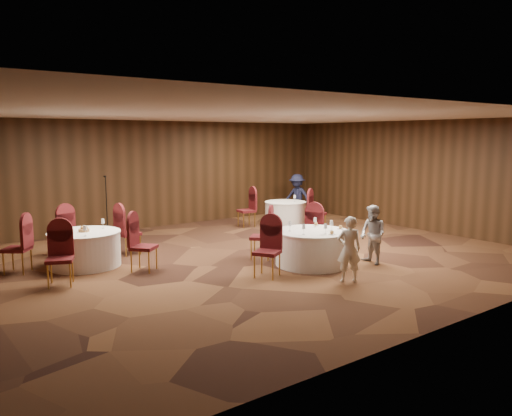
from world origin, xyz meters
TOP-DOWN VIEW (x-y plane):
  - ground at (0.00, 0.00)m, footprint 12.00×12.00m
  - room_shell at (0.00, 0.00)m, footprint 12.00×12.00m
  - table_main at (0.63, -1.24)m, footprint 1.58×1.58m
  - table_left at (-3.32, 1.52)m, footprint 1.50×1.50m
  - table_right at (3.24, 2.81)m, footprint 1.28×1.28m
  - chairs_main at (0.30, -0.67)m, footprint 2.96×1.98m
  - chairs_left at (-3.36, 1.49)m, footprint 3.09×3.12m
  - chairs_right at (2.81, 2.49)m, footprint 1.98×2.36m
  - tabletop_main at (0.78, -1.32)m, footprint 1.16×1.10m
  - tabletop_left at (-3.33, 1.51)m, footprint 0.92×0.80m
  - tabletop_right at (3.43, 2.60)m, footprint 0.08×0.08m
  - mic_stand at (-1.87, 4.22)m, footprint 0.24×0.24m
  - woman_a at (0.33, -2.58)m, footprint 0.55×0.50m
  - woman_b at (1.73, -1.95)m, footprint 0.57×0.69m
  - man_c at (4.32, 3.51)m, footprint 0.85×1.10m

SIDE VIEW (x-z plane):
  - ground at x=0.00m, z-range 0.00..0.00m
  - table_main at x=0.63m, z-range 0.01..0.75m
  - table_left at x=-3.32m, z-range 0.01..0.75m
  - table_right at x=3.24m, z-range 0.01..0.75m
  - chairs_main at x=0.30m, z-range 0.00..1.00m
  - chairs_left at x=-3.36m, z-range 0.00..1.00m
  - chairs_right at x=2.81m, z-range 0.00..1.00m
  - mic_stand at x=-1.87m, z-range -0.35..1.35m
  - woman_a at x=0.33m, z-range 0.00..1.26m
  - woman_b at x=1.73m, z-range 0.00..1.28m
  - man_c at x=4.32m, z-range 0.00..1.49m
  - tabletop_left at x=-3.33m, z-range 0.71..0.93m
  - tabletop_main at x=0.78m, z-range 0.74..0.95m
  - tabletop_right at x=3.43m, z-range 0.79..1.01m
  - room_shell at x=0.00m, z-range -4.04..7.96m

